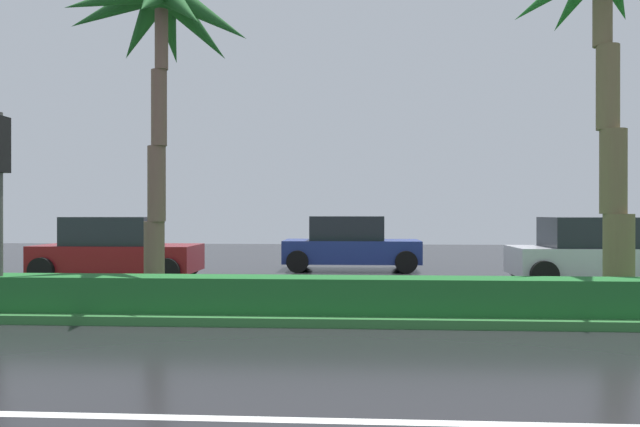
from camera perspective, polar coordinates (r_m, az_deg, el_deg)
name	(u,v)px	position (r m, az deg, el deg)	size (l,w,h in m)	color
ground_plane	(363,302)	(12.18, 4.32, -8.83)	(90.00, 42.00, 0.10)	black
near_lane_divider_stripe	(377,422)	(5.36, 5.69, -19.97)	(81.00, 0.14, 0.01)	white
median_strip	(364,304)	(11.17, 4.41, -8.99)	(85.50, 4.00, 0.15)	#2D6B33
median_hedge	(366,295)	(9.73, 4.57, -8.12)	(76.50, 0.70, 0.60)	#1E6028
palm_tree_mid_left	(160,28)	(12.37, -15.70, 17.39)	(3.77, 3.65, 6.60)	brown
palm_tree_centre_left	(605,18)	(13.21, 26.55, 17.04)	(3.71, 3.78, 7.21)	brown
car_in_traffic_leading	(117,250)	(16.53, -19.62, -3.42)	(4.30, 2.02, 1.72)	maroon
car_in_traffic_second	(350,244)	(18.30, 3.02, -3.08)	(4.30, 2.02, 1.72)	navy
car_in_traffic_third	(596,252)	(16.18, 25.86, -3.51)	(4.30, 2.02, 1.72)	silver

